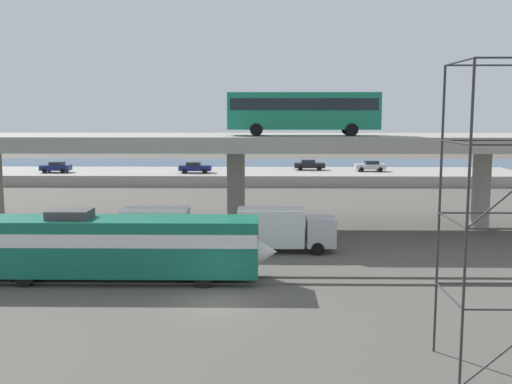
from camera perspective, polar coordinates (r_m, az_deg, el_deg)
The scene contains 15 objects.
ground_plane at distance 31.42m, azimuth -3.70°, elevation -10.46°, with size 260.00×260.00×0.00m, color #565149.
rail_strip_near at distance 34.53m, azimuth -3.26°, elevation -8.68°, with size 110.00×0.12×0.12m, color #59544C.
rail_strip_far at distance 35.89m, azimuth -3.09°, elevation -8.04°, with size 110.00×0.12×0.12m, color #59544C.
train_locomotive at distance 35.44m, azimuth -11.63°, elevation -4.84°, with size 17.19×3.04×4.18m.
highway_overpass at distance 49.91m, azimuth -1.94°, elevation 4.48°, with size 96.00×10.46×7.86m.
transit_bus_on_overpass at distance 48.42m, azimuth 4.52°, elevation 7.79°, with size 12.00×2.68×3.40m.
service_truck_west at distance 42.68m, azimuth -8.32°, elevation -3.42°, with size 6.80×2.46×3.04m.
service_truck_east at distance 42.16m, azimuth 2.60°, elevation -3.48°, with size 6.80×2.46×3.04m.
scaffolding_tower at distance 23.79m, azimuth 21.96°, elevation -1.58°, with size 3.37×3.37×11.57m.
pier_parking_lot at distance 85.29m, azimuth -0.76°, elevation 1.52°, with size 76.25×13.61×1.42m, color #9E998E.
parked_car_0 at distance 87.31m, azimuth 5.06°, elevation 2.61°, with size 4.39×1.90×1.50m.
parked_car_1 at distance 83.18m, azimuth -5.81°, elevation 2.35°, with size 4.39×1.99×1.50m.
parked_car_2 at distance 86.64m, azimuth 10.78°, elevation 2.46°, with size 4.25×1.96×1.50m.
parked_car_3 at distance 87.70m, azimuth -18.43°, elevation 2.27°, with size 4.03×2.00×1.50m.
harbor_water at distance 108.24m, azimuth -0.41°, elevation 2.43°, with size 140.00×36.00×0.01m, color navy.
Camera 1 is at (2.46, -29.77, 9.72)m, focal length 42.20 mm.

